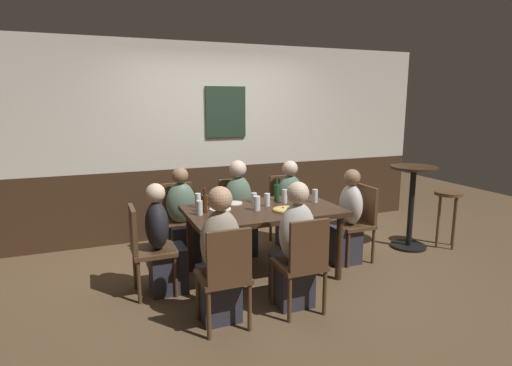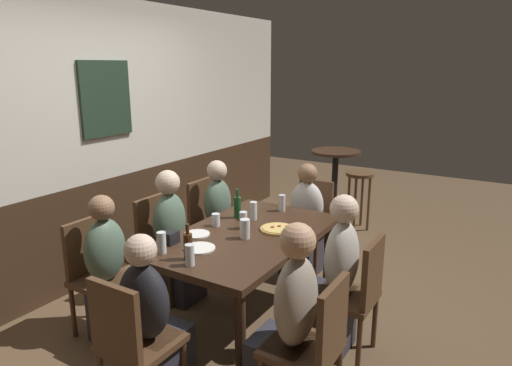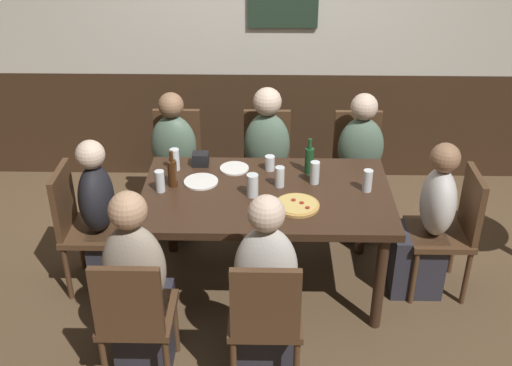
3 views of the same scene
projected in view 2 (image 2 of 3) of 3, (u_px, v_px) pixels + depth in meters
ground_plane at (247, 319)px, 3.71m from camera, size 12.00×12.00×0.00m
wall_back at (94, 143)px, 4.22m from camera, size 6.40×0.13×2.60m
dining_table at (246, 243)px, 3.55m from camera, size 1.59×0.95×0.74m
chair_mid_far at (161, 241)px, 4.04m from camera, size 0.40×0.40×0.88m
chair_left_near at (314, 342)px, 2.56m from camera, size 0.40×0.40×0.88m
chair_head_west at (131, 340)px, 2.59m from camera, size 0.40×0.40×0.88m
chair_mid_near at (356, 291)px, 3.14m from camera, size 0.40×0.40×0.88m
chair_right_far at (209, 219)px, 4.62m from camera, size 0.40×0.40×0.88m
chair_left_far at (97, 270)px, 3.46m from camera, size 0.40×0.40×0.88m
chair_head_east at (311, 219)px, 4.59m from camera, size 0.40×0.40×0.88m
person_mid_far at (175, 245)px, 3.96m from camera, size 0.34×0.37×1.15m
person_left_near at (288, 333)px, 2.64m from camera, size 0.34×0.37×1.18m
person_head_west at (152, 332)px, 2.73m from camera, size 0.37×0.34×1.09m
person_mid_near at (334, 286)px, 3.22m from camera, size 0.34×0.37×1.16m
person_right_far at (222, 224)px, 4.54m from camera, size 0.34×0.37×1.11m
person_left_far at (112, 280)px, 3.38m from camera, size 0.34×0.37×1.10m
person_head_east at (304, 228)px, 4.46m from camera, size 0.37×0.34×1.09m
pizza at (278, 229)px, 3.59m from camera, size 0.28×0.28×0.03m
pint_glass_stout at (216, 220)px, 3.68m from camera, size 0.07×0.07×0.10m
highball_clear at (190, 256)px, 2.95m from camera, size 0.06×0.06×0.14m
tumbler_water at (245, 230)px, 3.42m from camera, size 0.07×0.07×0.15m
pint_glass_amber at (253, 212)px, 3.83m from camera, size 0.06×0.06×0.15m
beer_glass_half at (162, 243)px, 3.15m from camera, size 0.06×0.06×0.15m
pint_glass_pale at (243, 221)px, 3.62m from camera, size 0.06×0.06×0.14m
beer_glass_tall at (282, 204)px, 4.06m from camera, size 0.06×0.06×0.15m
beer_bottle_green at (237, 207)px, 3.87m from camera, size 0.06×0.06×0.25m
beer_bottle_brown at (188, 246)px, 3.04m from camera, size 0.06×0.06×0.25m
plate_white_large at (199, 248)px, 3.23m from camera, size 0.22×0.22×0.01m
plate_white_small at (197, 234)px, 3.50m from camera, size 0.20×0.20×0.01m
condiment_caddy at (170, 237)px, 3.32m from camera, size 0.11×0.09×0.09m
side_bar_table at (334, 187)px, 5.33m from camera, size 0.56×0.56×1.05m
bar_stool at (359, 185)px, 5.64m from camera, size 0.34×0.34×0.72m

